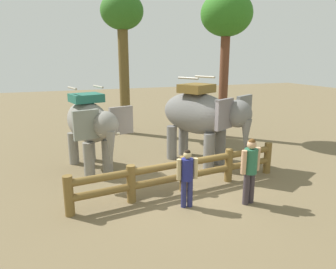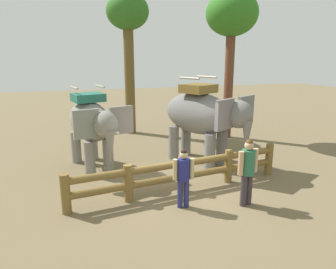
{
  "view_description": "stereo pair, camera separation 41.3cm",
  "coord_description": "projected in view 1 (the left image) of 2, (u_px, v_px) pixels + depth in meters",
  "views": [
    {
      "loc": [
        -3.39,
        -7.74,
        3.85
      ],
      "look_at": [
        0.0,
        1.32,
        1.4
      ],
      "focal_mm": 33.07,
      "sensor_mm": 36.0,
      "label": 1
    },
    {
      "loc": [
        -3.0,
        -7.88,
        3.85
      ],
      "look_at": [
        0.0,
        1.32,
        1.4
      ],
      "focal_mm": 33.07,
      "sensor_mm": 36.0,
      "label": 2
    }
  ],
  "objects": [
    {
      "name": "tree_back_center",
      "position": [
        226.0,
        20.0,
        13.97
      ],
      "size": [
        2.34,
        2.34,
        6.7
      ],
      "color": "brown",
      "rests_on": "ground"
    },
    {
      "name": "tree_far_left",
      "position": [
        122.0,
        22.0,
        14.69
      ],
      "size": [
        2.04,
        2.04,
        6.79
      ],
      "color": "brown",
      "rests_on": "ground"
    },
    {
      "name": "elephant_near_left",
      "position": [
        90.0,
        124.0,
        10.43
      ],
      "size": [
        2.17,
        3.44,
        2.88
      ],
      "color": "gray",
      "rests_on": "ground"
    },
    {
      "name": "elephant_center",
      "position": [
        201.0,
        116.0,
        11.13
      ],
      "size": [
        2.91,
        3.71,
        3.16
      ],
      "color": "slate",
      "rests_on": "ground"
    },
    {
      "name": "tourist_woman_in_black",
      "position": [
        250.0,
        167.0,
        8.1
      ],
      "size": [
        0.63,
        0.41,
        1.8
      ],
      "color": "#372F35",
      "rests_on": "ground"
    },
    {
      "name": "ground_plane",
      "position": [
        184.0,
        191.0,
        9.12
      ],
      "size": [
        60.0,
        60.0,
        0.0
      ],
      "primitive_type": "plane",
      "color": "brown"
    },
    {
      "name": "log_fence",
      "position": [
        184.0,
        171.0,
        8.98
      ],
      "size": [
        6.69,
        0.95,
        1.05
      ],
      "color": "brown",
      "rests_on": "ground"
    },
    {
      "name": "tourist_man_in_blue",
      "position": [
        187.0,
        174.0,
        7.94
      ],
      "size": [
        0.55,
        0.35,
        1.57
      ],
      "color": "navy",
      "rests_on": "ground"
    }
  ]
}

